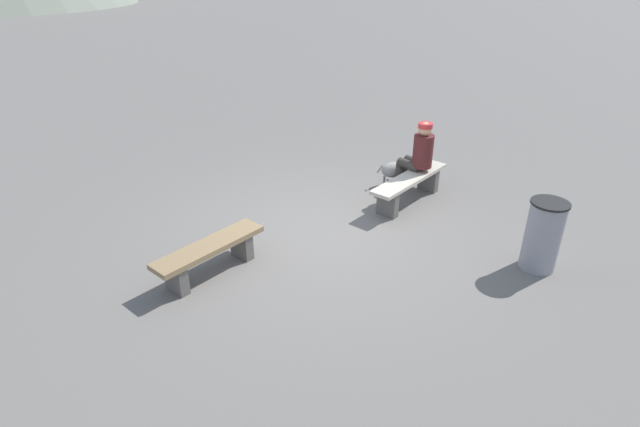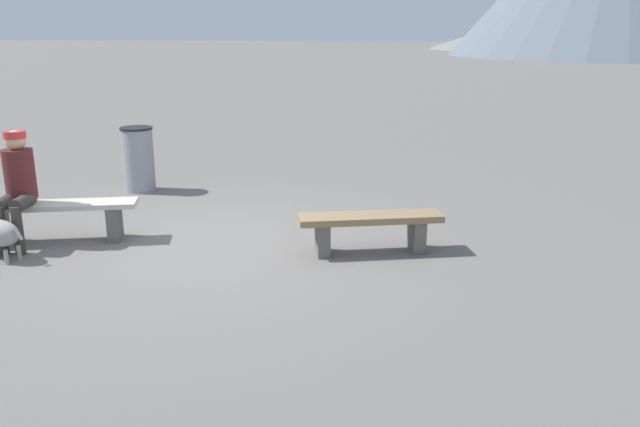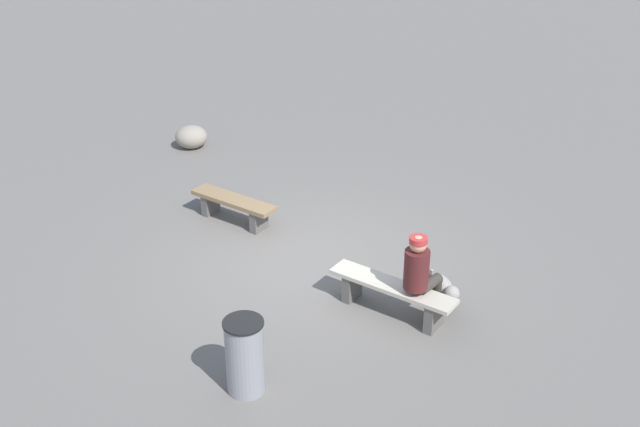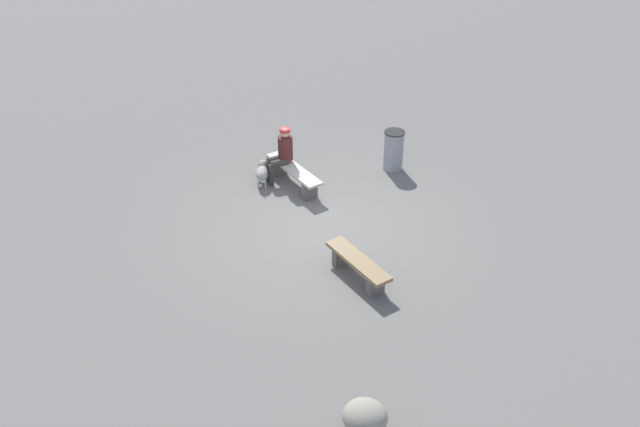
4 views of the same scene
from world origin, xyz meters
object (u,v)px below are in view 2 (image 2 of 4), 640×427
at_px(bench_left, 370,226).
at_px(trash_bin, 139,159).
at_px(seated_person, 17,180).
at_px(bench_right, 56,215).

xyz_separation_m(bench_left, trash_bin, (3.56, -2.36, 0.18)).
height_order(bench_left, trash_bin, trash_bin).
height_order(seated_person, trash_bin, seated_person).
bearing_deg(trash_bin, bench_right, 89.58).
distance_m(bench_left, trash_bin, 4.27).
xyz_separation_m(bench_left, bench_right, (3.58, 0.06, 0.02)).
xyz_separation_m(bench_right, seated_person, (0.32, 0.16, 0.43)).
distance_m(bench_right, trash_bin, 2.42).
xyz_separation_m(bench_left, seated_person, (3.90, 0.22, 0.46)).
bearing_deg(trash_bin, seated_person, 82.55).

